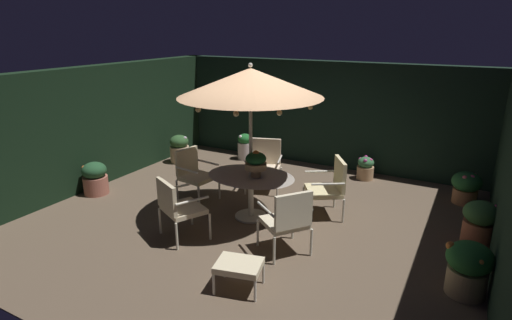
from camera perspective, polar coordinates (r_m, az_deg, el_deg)
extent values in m
cube|color=brown|center=(7.06, -0.06, -7.92)|extent=(7.52, 6.94, 0.02)
cube|color=black|center=(9.60, 9.55, 6.26)|extent=(7.52, 0.30, 2.35)
cube|color=black|center=(8.89, -20.98, 4.40)|extent=(0.30, 6.94, 2.35)
cylinder|color=beige|center=(7.07, -0.70, -7.66)|extent=(0.54, 0.54, 0.03)
cylinder|color=beige|center=(6.93, -0.71, -5.10)|extent=(0.09, 0.09, 0.71)
ellipsoid|color=#B6AB9E|center=(6.80, -0.72, -2.21)|extent=(1.49, 1.12, 0.03)
cylinder|color=silver|center=(6.68, -0.73, 0.69)|extent=(0.06, 0.06, 2.18)
cone|color=tan|center=(6.44, -0.77, 10.56)|extent=(2.26, 2.26, 0.44)
sphere|color=silver|center=(6.41, -0.78, 12.87)|extent=(0.07, 0.07, 0.07)
sphere|color=#F9DB8C|center=(6.04, 7.44, 7.20)|extent=(0.08, 0.08, 0.08)
sphere|color=#F9DB8C|center=(6.63, 7.92, 8.13)|extent=(0.08, 0.08, 0.08)
sphere|color=#F9DB8C|center=(7.17, 5.23, 8.95)|extent=(0.08, 0.08, 0.08)
sphere|color=#F9DB8C|center=(7.44, 0.98, 9.34)|extent=(0.08, 0.08, 0.08)
sphere|color=#F9DB8C|center=(7.38, -4.05, 9.23)|extent=(0.08, 0.08, 0.08)
sphere|color=#F9DB8C|center=(7.01, -8.00, 8.64)|extent=(0.08, 0.08, 0.08)
sphere|color=#F9DB8C|center=(6.43, -9.67, 7.74)|extent=(0.08, 0.08, 0.08)
sphere|color=#F9DB8C|center=(5.85, -7.92, 6.85)|extent=(0.08, 0.08, 0.08)
sphere|color=#F9DB8C|center=(5.52, -2.75, 6.34)|extent=(0.08, 0.08, 0.08)
sphere|color=#F9DB8C|center=(5.59, 3.23, 6.48)|extent=(0.08, 0.08, 0.08)
cylinder|color=tan|center=(6.69, -0.02, -1.79)|extent=(0.16, 0.16, 0.14)
cylinder|color=tan|center=(6.65, -0.02, -0.82)|extent=(0.35, 0.35, 0.10)
ellipsoid|color=#174A23|center=(6.61, -0.02, 0.21)|extent=(0.33, 0.33, 0.20)
sphere|color=orange|center=(6.59, -0.02, 0.83)|extent=(0.12, 0.12, 0.12)
cylinder|color=silver|center=(7.74, -5.04, -3.92)|extent=(0.04, 0.04, 0.40)
cylinder|color=silver|center=(7.37, -7.81, -5.15)|extent=(0.04, 0.04, 0.40)
cylinder|color=silver|center=(8.09, -7.98, -3.03)|extent=(0.04, 0.04, 0.40)
cylinder|color=silver|center=(7.74, -10.76, -4.15)|extent=(0.04, 0.04, 0.40)
cube|color=beige|center=(7.65, -7.97, -2.40)|extent=(0.61, 0.60, 0.07)
cube|color=beige|center=(7.74, -9.46, -0.12)|extent=(0.13, 0.52, 0.47)
cylinder|color=silver|center=(7.76, -6.66, -0.32)|extent=(0.53, 0.11, 0.04)
cylinder|color=silver|center=(7.39, -9.50, -1.36)|extent=(0.53, 0.11, 0.04)
cylinder|color=beige|center=(6.81, -8.81, -7.11)|extent=(0.04, 0.04, 0.42)
cylinder|color=beige|center=(6.31, -6.32, -9.09)|extent=(0.04, 0.04, 0.42)
cylinder|color=beige|center=(6.62, -13.01, -8.13)|extent=(0.04, 0.04, 0.42)
cylinder|color=beige|center=(6.11, -10.80, -10.28)|extent=(0.04, 0.04, 0.42)
cube|color=beige|center=(6.35, -9.86, -6.62)|extent=(0.77, 0.74, 0.07)
cube|color=beige|center=(6.16, -12.15, -4.95)|extent=(0.55, 0.32, 0.45)
cylinder|color=beige|center=(6.52, -11.13, -3.73)|extent=(0.26, 0.48, 0.04)
cylinder|color=beige|center=(6.00, -8.73, -5.53)|extent=(0.26, 0.48, 0.04)
cylinder|color=silver|center=(6.12, 0.24, -9.98)|extent=(0.04, 0.04, 0.41)
cylinder|color=silver|center=(6.34, 5.03, -8.99)|extent=(0.04, 0.04, 0.41)
cylinder|color=silver|center=(5.68, 2.50, -12.33)|extent=(0.04, 0.04, 0.41)
cylinder|color=silver|center=(5.92, 7.57, -11.13)|extent=(0.04, 0.04, 0.41)
cube|color=beige|center=(5.90, 3.89, -8.51)|extent=(0.76, 0.77, 0.07)
cube|color=beige|center=(5.57, 5.18, -6.98)|extent=(0.38, 0.47, 0.50)
cylinder|color=silver|center=(5.68, 1.36, -6.78)|extent=(0.43, 0.35, 0.04)
cylinder|color=silver|center=(5.92, 6.41, -5.83)|extent=(0.43, 0.35, 0.04)
cylinder|color=silver|center=(6.82, 7.35, -7.07)|extent=(0.04, 0.04, 0.40)
cylinder|color=silver|center=(7.37, 6.50, -5.10)|extent=(0.04, 0.04, 0.40)
cylinder|color=silver|center=(6.94, 11.87, -6.87)|extent=(0.04, 0.04, 0.40)
cylinder|color=silver|center=(7.48, 10.70, -4.95)|extent=(0.04, 0.04, 0.40)
cube|color=beige|center=(7.06, 9.20, -4.20)|extent=(0.77, 0.79, 0.07)
cube|color=beige|center=(7.01, 11.42, -1.92)|extent=(0.36, 0.52, 0.51)
cylinder|color=silver|center=(6.69, 9.84, -3.27)|extent=(0.47, 0.31, 0.04)
cylinder|color=silver|center=(7.25, 8.79, -1.56)|extent=(0.47, 0.31, 0.04)
cylinder|color=silver|center=(7.81, 2.93, -3.65)|extent=(0.04, 0.04, 0.41)
cylinder|color=silver|center=(7.91, -1.50, -3.34)|extent=(0.04, 0.04, 0.41)
cylinder|color=silver|center=(8.30, 3.45, -2.34)|extent=(0.04, 0.04, 0.41)
cylinder|color=silver|center=(8.39, -0.73, -2.07)|extent=(0.04, 0.04, 0.41)
cube|color=beige|center=(8.01, 1.04, -1.24)|extent=(0.73, 0.68, 0.07)
cube|color=beige|center=(8.16, 1.36, 1.24)|extent=(0.58, 0.24, 0.51)
cylinder|color=silver|center=(7.90, 3.25, 0.08)|extent=(0.19, 0.49, 0.04)
cylinder|color=silver|center=(8.00, -1.12, 0.34)|extent=(0.19, 0.49, 0.04)
cylinder|color=silver|center=(5.47, -4.34, -14.42)|extent=(0.03, 0.03, 0.28)
cylinder|color=silver|center=(5.35, 1.01, -15.22)|extent=(0.03, 0.03, 0.28)
cylinder|color=silver|center=(5.17, -5.82, -16.58)|extent=(0.03, 0.03, 0.28)
cylinder|color=silver|center=(5.04, -0.12, -17.53)|extent=(0.03, 0.03, 0.28)
cube|color=beige|center=(5.15, -2.36, -14.24)|extent=(0.62, 0.53, 0.08)
cylinder|color=beige|center=(10.03, -1.52, 1.28)|extent=(0.34, 0.34, 0.41)
ellipsoid|color=#1F652A|center=(9.95, -1.54, 2.93)|extent=(0.34, 0.34, 0.24)
sphere|color=beige|center=(9.88, -0.98, 2.92)|extent=(0.06, 0.06, 0.06)
sphere|color=silver|center=(10.00, -1.53, 3.46)|extent=(0.07, 0.07, 0.07)
sphere|color=silver|center=(9.85, -2.14, 3.20)|extent=(0.08, 0.08, 0.08)
cylinder|color=#AB5D3E|center=(7.00, 28.14, -8.75)|extent=(0.45, 0.45, 0.35)
ellipsoid|color=#366632|center=(6.88, 28.52, -6.40)|extent=(0.50, 0.50, 0.35)
sphere|color=#DA4277|center=(6.88, 30.07, -5.70)|extent=(0.09, 0.09, 0.09)
sphere|color=#E95468|center=(6.97, 28.34, -5.55)|extent=(0.09, 0.09, 0.09)
sphere|color=#D14579|center=(6.76, 27.67, -6.15)|extent=(0.09, 0.09, 0.09)
cylinder|color=#AA6250|center=(8.52, -21.07, -3.22)|extent=(0.46, 0.46, 0.34)
ellipsoid|color=#224B2A|center=(8.43, -21.29, -1.34)|extent=(0.45, 0.45, 0.32)
sphere|color=orange|center=(8.31, -20.57, -1.14)|extent=(0.10, 0.10, 0.10)
sphere|color=#DA853F|center=(8.44, -20.46, -1.07)|extent=(0.10, 0.10, 0.10)
sphere|color=orange|center=(8.51, -21.59, -0.67)|extent=(0.07, 0.07, 0.07)
sphere|color=orange|center=(8.47, -22.52, -0.99)|extent=(0.08, 0.08, 0.08)
sphere|color=orange|center=(8.30, -21.70, -1.17)|extent=(0.07, 0.07, 0.07)
cylinder|color=tan|center=(5.73, 26.82, -14.58)|extent=(0.45, 0.45, 0.34)
ellipsoid|color=#29702F|center=(5.58, 27.27, -11.82)|extent=(0.53, 0.53, 0.37)
sphere|color=orange|center=(5.53, 28.99, -11.17)|extent=(0.06, 0.06, 0.06)
sphere|color=orange|center=(5.66, 28.09, -10.42)|extent=(0.07, 0.07, 0.07)
sphere|color=#DF8345|center=(5.70, 26.06, -10.88)|extent=(0.07, 0.07, 0.07)
sphere|color=orange|center=(5.54, 25.09, -10.58)|extent=(0.10, 0.10, 0.10)
sphere|color=orange|center=(5.43, 26.23, -12.47)|extent=(0.11, 0.11, 0.11)
sphere|color=orange|center=(5.39, 28.37, -12.24)|extent=(0.08, 0.08, 0.08)
cylinder|color=#A16942|center=(8.45, 26.66, -4.42)|extent=(0.41, 0.41, 0.27)
ellipsoid|color=#25612E|center=(8.35, 26.91, -2.66)|extent=(0.51, 0.51, 0.36)
sphere|color=#EE437C|center=(8.31, 27.94, -2.29)|extent=(0.07, 0.07, 0.07)
sphere|color=#E45376|center=(8.42, 27.77, -1.84)|extent=(0.07, 0.07, 0.07)
sphere|color=#E15077|center=(8.42, 26.48, -1.73)|extent=(0.07, 0.07, 0.07)
sphere|color=#D94675|center=(8.32, 26.14, -2.10)|extent=(0.07, 0.07, 0.07)
sphere|color=#D5606D|center=(8.18, 26.69, -2.20)|extent=(0.09, 0.09, 0.09)
sphere|color=#D74C7E|center=(8.23, 27.48, -2.14)|extent=(0.09, 0.09, 0.09)
cylinder|color=tan|center=(9.01, 14.71, -1.70)|extent=(0.34, 0.34, 0.27)
ellipsoid|color=#33673D|center=(8.94, 14.83, -0.32)|extent=(0.33, 0.33, 0.23)
sphere|color=#BD3D7A|center=(8.88, 15.44, -0.01)|extent=(0.07, 0.07, 0.07)
sphere|color=#B22B77|center=(9.05, 14.83, 0.36)|extent=(0.08, 0.08, 0.08)
sphere|color=#AB3A75|center=(8.99, 14.12, 0.07)|extent=(0.09, 0.09, 0.09)
sphere|color=#A93E81|center=(8.81, 14.74, -0.07)|extent=(0.08, 0.08, 0.08)
cylinder|color=tan|center=(9.95, -10.39, 0.78)|extent=(0.44, 0.44, 0.38)
ellipsoid|color=#2D5229|center=(9.87, -10.49, 2.51)|extent=(0.43, 0.43, 0.30)
sphere|color=silver|center=(9.77, -9.70, 2.99)|extent=(0.08, 0.08, 0.08)
sphere|color=silver|center=(9.98, -10.22, 3.07)|extent=(0.07, 0.07, 0.07)
sphere|color=beige|center=(9.81, -11.35, 2.62)|extent=(0.08, 0.08, 0.08)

